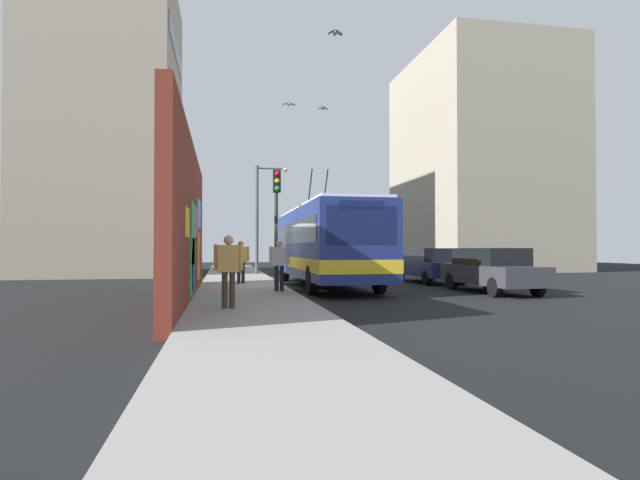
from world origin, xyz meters
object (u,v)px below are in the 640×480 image
traffic_light (276,208)px  parked_car_navy (429,264)px  parked_car_dark_gray (491,269)px  pedestrian_midblock (241,258)px  pedestrian_at_curb (279,261)px  city_bus (325,243)px  street_lamp (261,211)px  pedestrian_near_wall (229,265)px

traffic_light → parked_car_navy: bearing=-68.8°
parked_car_dark_gray → pedestrian_midblock: (4.38, 8.63, 0.33)m
parked_car_navy → pedestrian_at_curb: pedestrian_at_curb is taller
pedestrian_midblock → traffic_light: bearing=-143.6°
city_bus → pedestrian_at_curb: 4.41m
pedestrian_midblock → street_lamp: bearing=-10.2°
pedestrian_near_wall → traffic_light: size_ratio=0.39×
city_bus → parked_car_navy: city_bus is taller
parked_car_navy → pedestrian_near_wall: 13.48m
city_bus → parked_car_dark_gray: size_ratio=2.43×
pedestrian_near_wall → traffic_light: traffic_light is taller
city_bus → pedestrian_midblock: city_bus is taller
traffic_light → pedestrian_near_wall: bearing=165.0°
parked_car_navy → pedestrian_at_curb: 9.12m
parked_car_navy → pedestrian_midblock: 8.70m
pedestrian_midblock → traffic_light: 2.89m
traffic_light → city_bus: bearing=-57.2°
city_bus → pedestrian_at_curb: bearing=148.2°
pedestrian_midblock → traffic_light: traffic_light is taller
pedestrian_at_curb → traffic_light: bearing=-3.7°
pedestrian_at_curb → street_lamp: size_ratio=0.28×
street_lamp → parked_car_dark_gray: bearing=-149.3°
city_bus → pedestrian_midblock: bearing=84.2°
pedestrian_near_wall → traffic_light: bearing=-15.0°
pedestrian_at_curb → traffic_light: traffic_light is taller
city_bus → pedestrian_at_curb: size_ratio=6.72×
pedestrian_at_curb → pedestrian_near_wall: size_ratio=0.99×
parked_car_dark_gray → parked_car_navy: bearing=0.0°
pedestrian_at_curb → pedestrian_midblock: 4.21m
pedestrian_midblock → traffic_light: (-1.73, -1.28, 1.93)m
pedestrian_midblock → parked_car_navy: bearing=-82.6°
city_bus → street_lamp: size_ratio=1.87×
pedestrian_at_curb → pedestrian_near_wall: 4.95m
parked_car_dark_gray → pedestrian_midblock: bearing=63.1°
parked_car_dark_gray → parked_car_navy: size_ratio=0.96×
city_bus → traffic_light: size_ratio=2.60×
pedestrian_at_curb → pedestrian_midblock: pedestrian_midblock is taller
parked_car_navy → traffic_light: 8.20m
pedestrian_midblock → street_lamp: size_ratio=0.28×
traffic_light → street_lamp: bearing=-0.7°
pedestrian_near_wall → traffic_light: 7.47m
city_bus → parked_car_dark_gray: bearing=-127.8°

